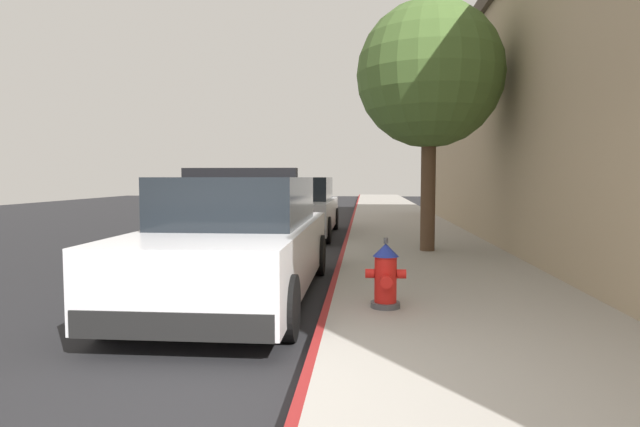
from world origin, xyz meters
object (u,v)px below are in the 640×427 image
(police_cruiser, at_px, (239,241))
(parked_car_silver_ahead, at_px, (299,208))
(street_tree, at_px, (430,75))
(fire_hydrant, at_px, (386,276))

(police_cruiser, distance_m, parked_car_silver_ahead, 7.38)
(street_tree, bearing_deg, fire_hydrant, -102.17)
(fire_hydrant, bearing_deg, parked_car_silver_ahead, 103.45)
(parked_car_silver_ahead, relative_size, fire_hydrant, 6.37)
(fire_hydrant, bearing_deg, street_tree, 77.83)
(parked_car_silver_ahead, distance_m, fire_hydrant, 8.57)
(parked_car_silver_ahead, distance_m, street_tree, 5.54)
(police_cruiser, bearing_deg, fire_hydrant, -27.41)
(street_tree, bearing_deg, parked_car_silver_ahead, 128.24)
(police_cruiser, height_order, fire_hydrant, police_cruiser)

